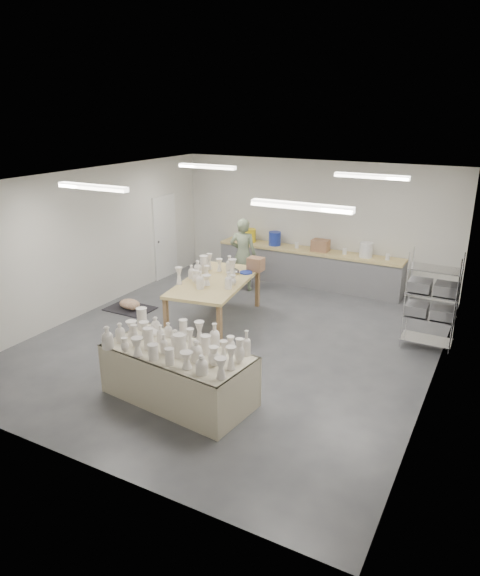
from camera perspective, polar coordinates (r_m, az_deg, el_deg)
The scene contains 9 objects.
room at distance 9.17m, azimuth -0.85°, elevation 6.21°, with size 8.00×8.02×3.00m.
back_counter at distance 12.70m, azimuth 7.49°, elevation 2.45°, with size 4.60×0.60×1.24m.
wire_shelf at distance 9.72m, azimuth 20.48°, elevation -1.28°, with size 0.88×0.48×1.80m.
drying_table at distance 7.75m, azimuth -6.86°, elevation -9.24°, with size 2.35×1.31×1.17m.
work_table at distance 10.30m, azimuth -2.54°, elevation 1.10°, with size 1.56×2.57×1.28m.
rug at distance 11.44m, azimuth -12.12°, elevation -2.27°, with size 1.00×0.70×0.02m, color black.
cat at distance 11.37m, azimuth -12.12°, elevation -1.76°, with size 0.51×0.38×0.21m.
potter at distance 12.14m, azimuth 0.34°, elevation 3.73°, with size 0.63×0.42×1.74m, color gray.
red_stool at distance 12.54m, azimuth 0.91°, elevation 1.48°, with size 0.42×0.42×0.33m.
Camera 1 is at (4.24, -7.71, 4.14)m, focal length 32.00 mm.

